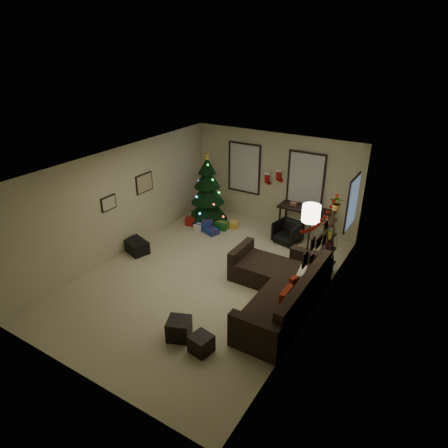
# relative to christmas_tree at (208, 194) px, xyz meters

# --- Properties ---
(floor) EXTENTS (7.00, 7.00, 0.00)m
(floor) POSITION_rel_christmas_tree_xyz_m (1.65, -2.54, -0.90)
(floor) COLOR beige
(floor) RESTS_ON ground
(ceiling) EXTENTS (7.00, 7.00, 0.00)m
(ceiling) POSITION_rel_christmas_tree_xyz_m (1.65, -2.54, 1.80)
(ceiling) COLOR white
(ceiling) RESTS_ON floor
(wall_back) EXTENTS (5.00, 0.00, 5.00)m
(wall_back) POSITION_rel_christmas_tree_xyz_m (1.65, 0.96, 0.45)
(wall_back) COLOR #C0BA93
(wall_back) RESTS_ON floor
(wall_front) EXTENTS (5.00, 0.00, 5.00)m
(wall_front) POSITION_rel_christmas_tree_xyz_m (1.65, -6.04, 0.45)
(wall_front) COLOR #C0BA93
(wall_front) RESTS_ON floor
(wall_left) EXTENTS (0.00, 7.00, 7.00)m
(wall_left) POSITION_rel_christmas_tree_xyz_m (-0.85, -2.54, 0.45)
(wall_left) COLOR #C0BA93
(wall_left) RESTS_ON floor
(wall_right) EXTENTS (0.00, 7.00, 7.00)m
(wall_right) POSITION_rel_christmas_tree_xyz_m (4.15, -2.54, 0.45)
(wall_right) COLOR #C0BA93
(wall_right) RESTS_ON floor
(window_back_left) EXTENTS (1.05, 0.06, 1.50)m
(window_back_left) POSITION_rel_christmas_tree_xyz_m (0.70, 0.93, 0.65)
(window_back_left) COLOR #728CB2
(window_back_left) RESTS_ON wall_back
(window_back_right) EXTENTS (1.05, 0.06, 1.50)m
(window_back_right) POSITION_rel_christmas_tree_xyz_m (2.60, 0.93, 0.65)
(window_back_right) COLOR #728CB2
(window_back_right) RESTS_ON wall_back
(window_right_wall) EXTENTS (0.06, 0.90, 1.30)m
(window_right_wall) POSITION_rel_christmas_tree_xyz_m (4.12, 0.01, 0.60)
(window_right_wall) COLOR #728CB2
(window_right_wall) RESTS_ON wall_right
(christmas_tree) EXTENTS (1.17, 1.17, 2.17)m
(christmas_tree) POSITION_rel_christmas_tree_xyz_m (0.00, 0.00, 0.00)
(christmas_tree) COLOR black
(christmas_tree) RESTS_ON floor
(presents) EXTENTS (1.50, 1.01, 0.30)m
(presents) POSITION_rel_christmas_tree_xyz_m (0.15, -0.24, -0.78)
(presents) COLOR #14591E
(presents) RESTS_ON floor
(sofa) EXTENTS (2.05, 2.96, 0.91)m
(sofa) POSITION_rel_christmas_tree_xyz_m (3.46, -2.53, -0.60)
(sofa) COLOR black
(sofa) RESTS_ON floor
(pillow_red_a) EXTENTS (0.12, 0.42, 0.42)m
(pillow_red_a) POSITION_rel_christmas_tree_xyz_m (3.86, -3.19, -0.26)
(pillow_red_a) COLOR maroon
(pillow_red_a) RESTS_ON sofa
(pillow_red_b) EXTENTS (0.25, 0.41, 0.40)m
(pillow_red_b) POSITION_rel_christmas_tree_xyz_m (3.86, -2.62, -0.26)
(pillow_red_b) COLOR maroon
(pillow_red_b) RESTS_ON sofa
(pillow_cream) EXTENTS (0.20, 0.47, 0.45)m
(pillow_cream) POSITION_rel_christmas_tree_xyz_m (3.86, -2.43, -0.27)
(pillow_cream) COLOR beige
(pillow_cream) RESTS_ON sofa
(ottoman_near) EXTENTS (0.53, 0.53, 0.39)m
(ottoman_near) POSITION_rel_christmas_tree_xyz_m (2.33, -4.47, -0.70)
(ottoman_near) COLOR black
(ottoman_near) RESTS_ON floor
(ottoman_far) EXTENTS (0.41, 0.41, 0.34)m
(ottoman_far) POSITION_rel_christmas_tree_xyz_m (2.88, -4.56, -0.73)
(ottoman_far) COLOR black
(ottoman_far) RESTS_ON floor
(desk) EXTENTS (1.52, 0.54, 0.82)m
(desk) POSITION_rel_christmas_tree_xyz_m (2.77, 0.68, -0.18)
(desk) COLOR black
(desk) RESTS_ON floor
(desk_chair) EXTENTS (0.69, 0.66, 0.60)m
(desk_chair) POSITION_rel_christmas_tree_xyz_m (2.54, 0.03, -0.60)
(desk_chair) COLOR black
(desk_chair) RESTS_ON floor
(bookshelf) EXTENTS (0.30, 0.47, 1.59)m
(bookshelf) POSITION_rel_christmas_tree_xyz_m (3.95, -1.02, -0.13)
(bookshelf) COLOR black
(bookshelf) RESTS_ON floor
(potted_plant) EXTENTS (0.44, 0.39, 0.45)m
(potted_plant) POSITION_rel_christmas_tree_xyz_m (3.95, -0.77, 0.89)
(potted_plant) COLOR #4C4C4C
(potted_plant) RESTS_ON bookshelf
(floor_lamp) EXTENTS (0.39, 0.39, 1.84)m
(floor_lamp) POSITION_rel_christmas_tree_xyz_m (3.60, -1.42, 0.63)
(floor_lamp) COLOR black
(floor_lamp) RESTS_ON floor
(art_map) EXTENTS (0.04, 0.60, 0.50)m
(art_map) POSITION_rel_christmas_tree_xyz_m (-0.83, -1.70, 0.70)
(art_map) COLOR black
(art_map) RESTS_ON wall_left
(art_abstract) EXTENTS (0.04, 0.45, 0.35)m
(art_abstract) POSITION_rel_christmas_tree_xyz_m (-0.83, -2.97, 0.57)
(art_abstract) COLOR black
(art_abstract) RESTS_ON wall_left
(gallery) EXTENTS (0.03, 1.25, 0.54)m
(gallery) POSITION_rel_christmas_tree_xyz_m (4.13, -2.61, 0.67)
(gallery) COLOR black
(gallery) RESTS_ON wall_right
(garland) EXTENTS (0.08, 1.90, 0.30)m
(garland) POSITION_rel_christmas_tree_xyz_m (4.10, -2.39, 1.16)
(garland) COLOR #A5140C
(garland) RESTS_ON wall_right
(stocking_left) EXTENTS (0.20, 0.05, 0.36)m
(stocking_left) POSITION_rel_christmas_tree_xyz_m (1.50, 0.82, 0.53)
(stocking_left) COLOR #990F0C
(stocking_left) RESTS_ON wall_back
(stocking_right) EXTENTS (0.20, 0.05, 0.36)m
(stocking_right) POSITION_rel_christmas_tree_xyz_m (1.83, 0.87, 0.65)
(stocking_right) COLOR #990F0C
(stocking_right) RESTS_ON wall_back
(storage_bin) EXTENTS (0.76, 0.62, 0.33)m
(storage_bin) POSITION_rel_christmas_tree_xyz_m (-0.57, -2.49, -0.74)
(storage_bin) COLOR black
(storage_bin) RESTS_ON floor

